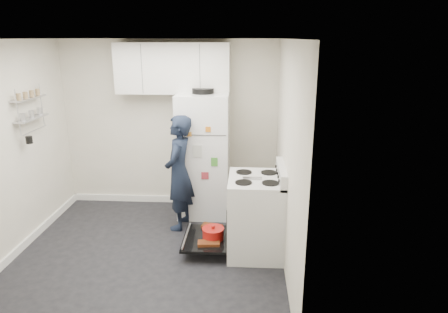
# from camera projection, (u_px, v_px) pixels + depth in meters

# --- Properties ---
(room) EXTENTS (3.21, 3.21, 2.51)m
(room) POSITION_uv_depth(u_px,v_px,m) (142.00, 158.00, 4.52)
(room) COLOR black
(room) RESTS_ON ground
(electric_range) EXTENTS (0.66, 0.76, 1.10)m
(electric_range) POSITION_uv_depth(u_px,v_px,m) (255.00, 216.00, 4.77)
(electric_range) COLOR silver
(electric_range) RESTS_ON ground
(open_oven_door) EXTENTS (0.55, 0.71, 0.21)m
(open_oven_door) POSITION_uv_depth(u_px,v_px,m) (209.00, 236.00, 4.88)
(open_oven_door) COLOR black
(open_oven_door) RESTS_ON ground
(refrigerator) EXTENTS (0.72, 0.74, 1.84)m
(refrigerator) POSITION_uv_depth(u_px,v_px,m) (204.00, 155.00, 5.74)
(refrigerator) COLOR white
(refrigerator) RESTS_ON ground
(upper_cabinets) EXTENTS (1.60, 0.33, 0.70)m
(upper_cabinets) POSITION_uv_depth(u_px,v_px,m) (173.00, 68.00, 5.59)
(upper_cabinets) COLOR silver
(upper_cabinets) RESTS_ON room
(wall_shelf_rack) EXTENTS (0.14, 0.60, 0.61)m
(wall_shelf_rack) POSITION_uv_depth(u_px,v_px,m) (30.00, 108.00, 4.91)
(wall_shelf_rack) COLOR #B2B2B7
(wall_shelf_rack) RESTS_ON room
(person) EXTENTS (0.45, 0.61, 1.56)m
(person) POSITION_uv_depth(u_px,v_px,m) (179.00, 173.00, 5.33)
(person) COLOR black
(person) RESTS_ON ground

